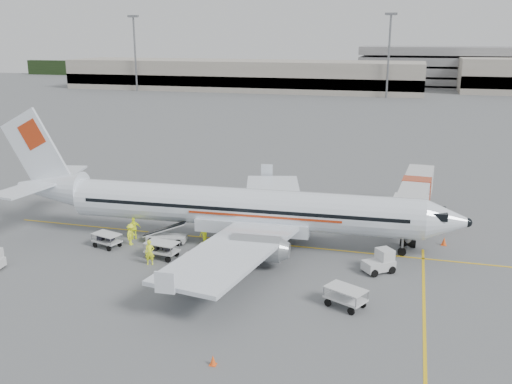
% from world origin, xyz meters
% --- Properties ---
extents(ground, '(360.00, 360.00, 0.00)m').
position_xyz_m(ground, '(0.00, 0.00, 0.00)').
color(ground, '#56595B').
extents(stripe_lead, '(44.00, 0.20, 0.01)m').
position_xyz_m(stripe_lead, '(0.00, 0.00, 0.01)').
color(stripe_lead, yellow).
rests_on(stripe_lead, ground).
extents(stripe_cross, '(0.20, 20.00, 0.01)m').
position_xyz_m(stripe_cross, '(14.00, -8.00, 0.01)').
color(stripe_cross, yellow).
rests_on(stripe_cross, ground).
extents(terminal_west, '(110.00, 22.00, 9.00)m').
position_xyz_m(terminal_west, '(-40.00, 130.00, 4.50)').
color(terminal_west, gray).
rests_on(terminal_west, ground).
extents(parking_garage, '(62.00, 24.00, 14.00)m').
position_xyz_m(parking_garage, '(25.00, 160.00, 7.00)').
color(parking_garage, slate).
rests_on(parking_garage, ground).
extents(treeline, '(300.00, 3.00, 6.00)m').
position_xyz_m(treeline, '(0.00, 175.00, 3.00)').
color(treeline, black).
rests_on(treeline, ground).
extents(mast_west, '(3.20, 1.20, 22.00)m').
position_xyz_m(mast_west, '(-70.00, 118.00, 11.00)').
color(mast_west, slate).
rests_on(mast_west, ground).
extents(mast_center, '(3.20, 1.20, 22.00)m').
position_xyz_m(mast_center, '(5.00, 118.00, 11.00)').
color(mast_center, slate).
rests_on(mast_center, ground).
extents(aircraft, '(39.36, 31.51, 10.49)m').
position_xyz_m(aircraft, '(-0.48, -0.37, 5.25)').
color(aircraft, white).
rests_on(aircraft, ground).
extents(jet_bridge, '(4.28, 16.70, 4.34)m').
position_xyz_m(jet_bridge, '(13.22, 8.27, 2.17)').
color(jet_bridge, silver).
rests_on(jet_bridge, ground).
extents(belt_loader, '(4.49, 2.09, 2.35)m').
position_xyz_m(belt_loader, '(-6.60, -2.00, 1.17)').
color(belt_loader, silver).
rests_on(belt_loader, ground).
extents(tug_fore, '(2.54, 2.39, 1.72)m').
position_xyz_m(tug_fore, '(10.80, -3.57, 0.86)').
color(tug_fore, silver).
rests_on(tug_fore, ground).
extents(tug_mid, '(2.54, 1.55, 1.90)m').
position_xyz_m(tug_mid, '(-2.04, -6.57, 0.95)').
color(tug_mid, silver).
rests_on(tug_mid, ground).
extents(cart_loaded_a, '(2.64, 1.75, 1.30)m').
position_xyz_m(cart_loaded_a, '(-5.56, -5.23, 0.65)').
color(cart_loaded_a, silver).
rests_on(cart_loaded_a, ground).
extents(cart_loaded_b, '(2.55, 1.92, 1.18)m').
position_xyz_m(cart_loaded_b, '(-10.87, -4.29, 0.59)').
color(cart_loaded_b, silver).
rests_on(cart_loaded_b, ground).
extents(cart_empty_a, '(2.54, 2.00, 1.16)m').
position_xyz_m(cart_empty_a, '(-1.74, -9.62, 0.58)').
color(cart_empty_a, silver).
rests_on(cart_empty_a, ground).
extents(cart_empty_b, '(2.93, 2.48, 1.32)m').
position_xyz_m(cart_empty_b, '(9.14, -9.74, 0.66)').
color(cart_empty_b, silver).
rests_on(cart_empty_b, ground).
extents(cone_nose, '(0.44, 0.44, 0.71)m').
position_xyz_m(cone_nose, '(15.65, 3.52, 0.36)').
color(cone_nose, '#FD5719').
rests_on(cone_nose, ground).
extents(cone_port, '(0.38, 0.38, 0.62)m').
position_xyz_m(cone_port, '(3.67, 8.62, 0.31)').
color(cone_port, '#FD5719').
rests_on(cone_port, ground).
extents(cone_stbd, '(0.36, 0.36, 0.59)m').
position_xyz_m(cone_stbd, '(3.24, -18.24, 0.29)').
color(cone_stbd, '#FD5719').
rests_on(cone_stbd, ground).
extents(crew_a, '(0.82, 0.68, 1.93)m').
position_xyz_m(crew_a, '(-5.89, -6.68, 0.96)').
color(crew_a, yellow).
rests_on(crew_a, ground).
extents(crew_b, '(0.99, 0.98, 1.61)m').
position_xyz_m(crew_b, '(-3.52, -1.50, 0.81)').
color(crew_b, yellow).
rests_on(crew_b, ground).
extents(crew_c, '(0.69, 1.18, 1.80)m').
position_xyz_m(crew_c, '(-9.23, -3.26, 0.90)').
color(crew_c, yellow).
rests_on(crew_c, ground).
extents(crew_d, '(1.16, 1.03, 1.89)m').
position_xyz_m(crew_d, '(-9.63, -1.91, 0.94)').
color(crew_d, yellow).
rests_on(crew_d, ground).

